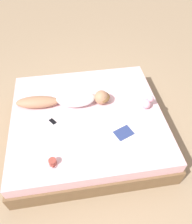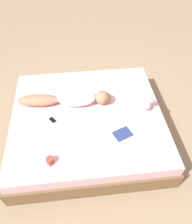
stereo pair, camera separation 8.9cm
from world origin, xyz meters
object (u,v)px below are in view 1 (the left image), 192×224
(open_magazine, at_px, (118,126))
(coffee_mug, at_px, (53,162))
(cell_phone, at_px, (53,122))
(person, at_px, (70,99))

(open_magazine, distance_m, coffee_mug, 0.96)
(coffee_mug, distance_m, cell_phone, 0.63)
(person, height_order, cell_phone, person)
(open_magazine, height_order, coffee_mug, coffee_mug)
(person, height_order, open_magazine, person)
(open_magazine, xyz_separation_m, coffee_mug, (0.42, -0.86, 0.04))
(cell_phone, bearing_deg, coffee_mug, 51.91)
(person, distance_m, open_magazine, 0.78)
(open_magazine, relative_size, cell_phone, 4.16)
(person, relative_size, cell_phone, 8.89)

